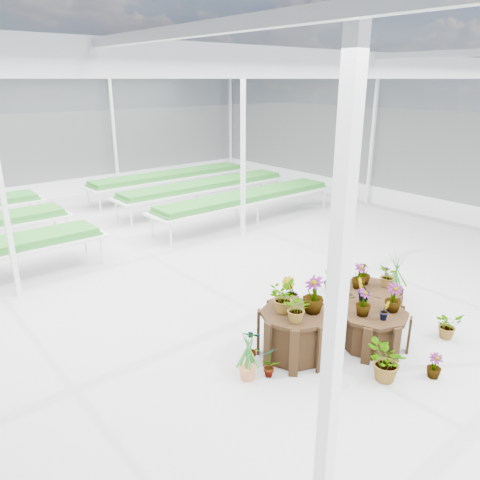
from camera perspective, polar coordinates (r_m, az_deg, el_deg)
ground_plane at (r=8.64m, az=2.23°, el=-10.03°), size 24.00×24.00×0.00m
greenhouse_shell at (r=7.80m, az=2.45°, el=4.58°), size 18.00×24.00×4.50m
steel_frame at (r=7.80m, az=2.45°, el=4.58°), size 18.00×24.00×4.50m
nursery_benches at (r=14.27m, az=-17.45°, el=2.82°), size 16.00×7.00×0.84m
plinth_tall at (r=7.57m, az=6.61°, el=-11.32°), size 1.15×1.15×0.77m
plinth_mid at (r=8.12m, az=15.70°, el=-10.34°), size 1.46×1.46×0.62m
plinth_low at (r=9.23m, az=15.72°, el=-7.04°), size 1.24×1.24×0.50m
nursery_plants at (r=8.07m, az=12.86°, el=-8.22°), size 4.79×3.35×1.36m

